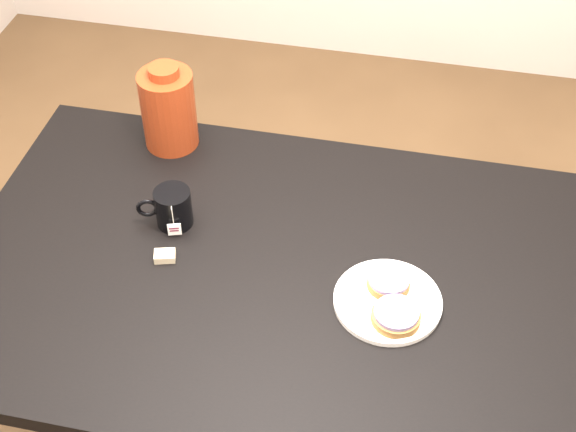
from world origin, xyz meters
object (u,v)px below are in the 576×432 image
at_px(bagel_back, 389,281).
at_px(mug, 172,208).
at_px(teabag_pouch, 165,256).
at_px(bagel_package, 168,109).
at_px(plate, 388,301).
at_px(table, 281,294).
at_px(bagel_front, 396,315).

bearing_deg(bagel_back, mug, 168.90).
bearing_deg(teabag_pouch, bagel_package, 105.44).
bearing_deg(plate, mug, 164.97).
height_order(plate, mug, mug).
distance_m(table, bagel_back, 0.26).
distance_m(bagel_back, mug, 0.51).
bearing_deg(mug, plate, -32.75).
relative_size(bagel_back, mug, 0.91).
bearing_deg(bagel_package, teabag_pouch, -74.56).
relative_size(mug, bagel_package, 0.59).
xyz_separation_m(bagel_back, mug, (-0.50, 0.10, 0.02)).
distance_m(plate, bagel_back, 0.04).
distance_m(plate, teabag_pouch, 0.49).
bearing_deg(table, teabag_pouch, -175.17).
bearing_deg(bagel_package, bagel_front, -36.64).
bearing_deg(teabag_pouch, bagel_back, 1.62).
bearing_deg(mug, bagel_package, 90.83).
xyz_separation_m(table, mug, (-0.27, 0.09, 0.13)).
bearing_deg(mug, teabag_pouch, -100.30).
distance_m(table, bagel_front, 0.29).
xyz_separation_m(table, plate, (0.24, -0.04, 0.09)).
bearing_deg(bagel_front, teabag_pouch, 171.94).
bearing_deg(bagel_package, plate, -34.53).
distance_m(mug, teabag_pouch, 0.12).
relative_size(mug, teabag_pouch, 2.93).
height_order(bagel_back, bagel_front, same).
xyz_separation_m(plate, bagel_back, (-0.00, 0.04, 0.02)).
distance_m(bagel_front, bagel_package, 0.77).
relative_size(table, bagel_package, 6.25).
xyz_separation_m(table, teabag_pouch, (-0.25, -0.02, 0.09)).
height_order(bagel_back, mug, mug).
bearing_deg(bagel_back, bagel_front, -73.73).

